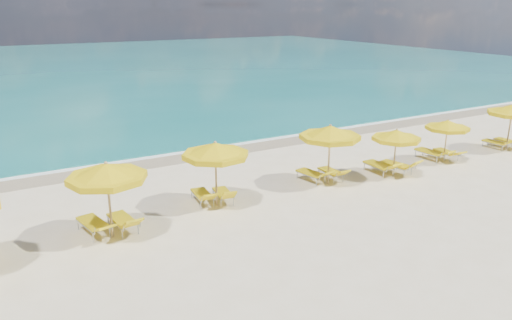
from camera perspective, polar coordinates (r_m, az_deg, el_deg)
ground_plane at (r=19.79m, az=2.18°, el=-4.44°), size 120.00×120.00×0.00m
ocean at (r=64.70m, az=-21.36°, el=9.67°), size 120.00×80.00×0.30m
wet_sand_band at (r=26.00m, az=-6.51°, el=0.83°), size 120.00×2.60×0.01m
foam_line at (r=26.71m, az=-7.20°, el=1.25°), size 120.00×1.20×0.03m
whitecap_near at (r=33.57m, az=-22.72°, el=3.35°), size 14.00×0.36×0.05m
whitecap_far at (r=43.98m, az=-5.68°, el=7.65°), size 18.00×0.30×0.05m
umbrella_2 at (r=16.53m, az=-16.70°, el=-1.42°), size 2.84×2.84×2.61m
umbrella_3 at (r=18.49m, az=-4.66°, el=1.06°), size 3.07×3.07×2.55m
umbrella_4 at (r=20.99m, az=8.46°, el=3.06°), size 2.88×2.88×2.61m
umbrella_5 at (r=22.71m, az=15.75°, el=2.69°), size 2.45×2.45×2.17m
umbrella_6 at (r=25.68m, az=21.05°, el=3.71°), size 2.13×2.13×2.11m
umbrella_7 at (r=29.14m, az=27.24°, el=5.09°), size 3.24×3.24×2.48m
lounger_2_left at (r=17.63m, az=-18.01°, el=-7.36°), size 0.98×2.05×0.71m
lounger_2_right at (r=17.60m, az=-14.91°, el=-7.10°), size 0.83×1.95×0.82m
lounger_3_left at (r=19.39m, az=-6.10°, el=-4.33°), size 0.75×1.79×0.75m
lounger_3_right at (r=19.47m, az=-3.74°, el=-4.19°), size 0.83×1.73×0.77m
lounger_4_left at (r=21.75m, az=6.39°, el=-1.89°), size 0.89×1.87×0.74m
lounger_4_right at (r=22.11m, az=8.61°, el=-1.67°), size 0.64×1.74×0.72m
lounger_5_left at (r=23.25m, az=13.91°, el=-0.97°), size 0.70×1.98×0.81m
lounger_5_right at (r=23.52m, az=15.79°, el=-0.91°), size 0.98×2.00×0.87m
lounger_6_left at (r=26.08m, az=19.33°, el=0.53°), size 0.77×2.02×0.75m
lounger_6_right at (r=26.50m, az=20.94°, el=0.56°), size 0.79×1.81×0.66m
lounger_7_left at (r=29.45m, az=25.72°, el=1.57°), size 0.69×1.73×0.71m
lounger_7_right at (r=30.07m, az=26.81°, el=1.72°), size 0.61×1.65×0.76m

